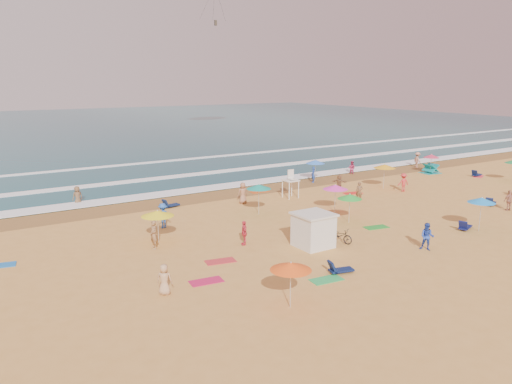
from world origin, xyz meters
TOP-DOWN VIEW (x-y plane):
  - ground at (0.00, 0.00)m, footprint 220.00×220.00m
  - ocean at (0.00, 84.00)m, footprint 220.00×140.00m
  - wet_sand at (0.00, 12.50)m, footprint 220.00×220.00m
  - surf_foam at (0.00, 21.32)m, footprint 200.00×18.70m
  - cabana at (-4.22, -3.11)m, footprint 2.00×2.00m
  - cabana_roof at (-4.22, -3.11)m, footprint 2.20×2.20m
  - bicycle at (-2.32, -3.41)m, footprint 1.10×1.88m
  - lifeguard_stand at (2.28, 8.06)m, footprint 1.20×1.20m
  - beach_umbrellas at (3.02, -1.62)m, footprint 59.27×31.88m
  - loungers at (4.43, -3.30)m, footprint 54.53×22.36m
  - towels at (0.59, -1.39)m, footprint 47.68×26.35m
  - popup_tents at (20.74, 3.16)m, footprint 5.33×14.32m
  - beachgoers at (2.71, 4.68)m, footprint 39.39×24.08m

SIDE VIEW (x-z plane):
  - ground at x=0.00m, z-range 0.00..0.00m
  - ocean at x=0.00m, z-range -0.09..0.09m
  - wet_sand at x=0.00m, z-range 0.01..0.01m
  - towels at x=0.59m, z-range 0.00..0.03m
  - surf_foam at x=0.00m, z-range 0.08..0.12m
  - loungers at x=4.43m, z-range 0.00..0.34m
  - bicycle at x=-2.32m, z-range 0.00..0.93m
  - popup_tents at x=20.74m, z-range 0.00..1.20m
  - beachgoers at x=2.71m, z-range -0.22..1.84m
  - cabana at x=-4.22m, z-range 0.00..2.00m
  - lifeguard_stand at x=2.28m, z-range 0.00..2.10m
  - beach_umbrellas at x=3.02m, z-range 1.67..2.43m
  - cabana_roof at x=-4.22m, z-range 2.00..2.12m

